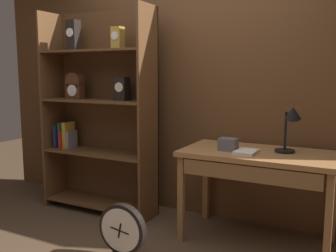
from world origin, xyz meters
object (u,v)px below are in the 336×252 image
object	(u,v)px
desk_lamp	(290,123)
toolbox_small	(228,144)
workbench	(258,163)
bookshelf	(98,113)
round_clock_large	(122,231)
open_repair_manual	(246,152)

from	to	relation	value
desk_lamp	toolbox_small	world-z (taller)	desk_lamp
workbench	bookshelf	bearing A→B (deg)	178.62
workbench	toolbox_small	xyz separation A→B (m)	(-0.24, -0.05, 0.14)
toolbox_small	round_clock_large	distance (m)	1.09
round_clock_large	open_repair_manual	bearing A→B (deg)	40.70
bookshelf	round_clock_large	world-z (taller)	bookshelf
desk_lamp	round_clock_large	bearing A→B (deg)	-142.78
open_repair_manual	toolbox_small	bearing A→B (deg)	166.15
toolbox_small	workbench	bearing A→B (deg)	11.30
toolbox_small	round_clock_large	xyz separation A→B (m)	(-0.59, -0.69, -0.60)
workbench	desk_lamp	size ratio (longest dim) A/B	3.12
toolbox_small	open_repair_manual	world-z (taller)	toolbox_small
desk_lamp	round_clock_large	world-z (taller)	desk_lamp
open_repair_manual	desk_lamp	bearing A→B (deg)	28.48
desk_lamp	open_repair_manual	size ratio (longest dim) A/B	1.80
bookshelf	desk_lamp	size ratio (longest dim) A/B	5.10
open_repair_manual	round_clock_large	world-z (taller)	open_repair_manual
open_repair_manual	round_clock_large	bearing A→B (deg)	-137.89
round_clock_large	workbench	bearing A→B (deg)	41.82
workbench	toolbox_small	bearing A→B (deg)	-168.70
desk_lamp	round_clock_large	xyz separation A→B (m)	(-1.06, -0.81, -0.79)
open_repair_manual	round_clock_large	size ratio (longest dim) A/B	0.51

